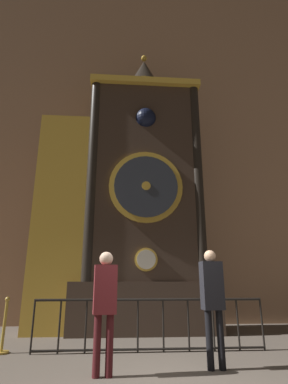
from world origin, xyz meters
The scene contains 6 objects.
cathedral_back_wall centered at (-0.09, 5.87, 7.39)m, with size 24.00×0.32×14.80m.
clock_tower centered at (-0.51, 4.40, 3.60)m, with size 5.05×1.77×8.84m.
railing_fence centered at (-0.06, 2.05, 0.54)m, with size 4.51×0.05×0.97m.
visitor_near centered at (-0.89, 0.59, 1.05)m, with size 0.37×0.27×1.75m.
visitor_far centered at (0.83, 0.82, 1.08)m, with size 0.36×0.25×1.81m.
stanchion_post centered at (-2.87, 2.19, 0.32)m, with size 0.28×0.28×1.01m.
Camera 1 is at (-0.66, -4.22, 1.31)m, focal length 28.00 mm.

